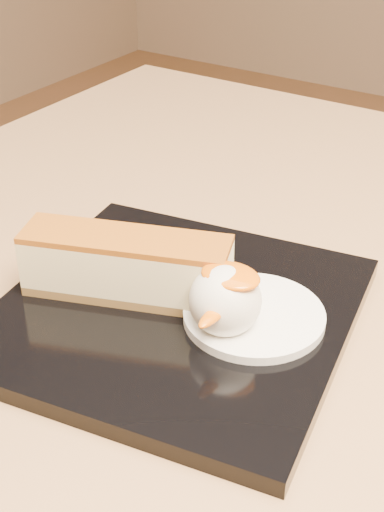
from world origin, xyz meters
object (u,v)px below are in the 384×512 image
Objects in this scene: dessert_plate at (176,313)px; cheesecake at (126,265)px; table at (264,467)px; ice_cream_scoop at (225,300)px.

cheesecake reaches higher than dessert_plate.
dessert_plate reaches higher than table.
ice_cream_scoop is at bearing -100.41° from table.
ice_cream_scoop is at bearing -7.13° from dessert_plate.
table is at bearing 12.36° from cheesecake.
table is at bearing 79.59° from ice_cream_scoop.
dessert_plate is at bearing -135.70° from table.
ice_cream_scoop reaches higher than table.
table is at bearing 44.30° from dessert_plate.
table is 5.70× the size of cheesecake.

